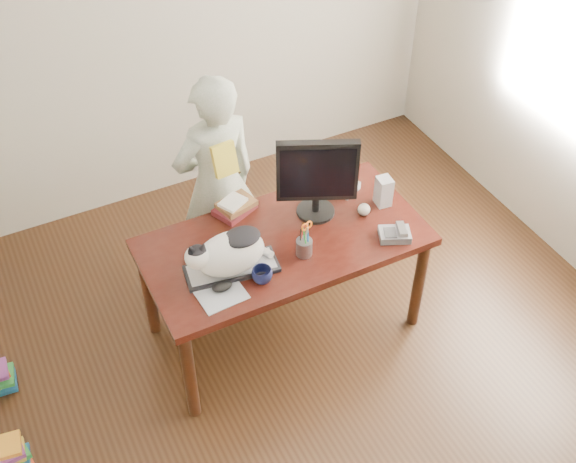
# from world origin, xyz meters

# --- Properties ---
(room) EXTENTS (4.50, 4.50, 4.50)m
(room) POSITION_xyz_m (0.00, 0.00, 1.35)
(room) COLOR black
(room) RESTS_ON ground
(desk) EXTENTS (1.60, 0.80, 0.75)m
(desk) POSITION_xyz_m (0.00, 0.68, 0.60)
(desk) COLOR black
(desk) RESTS_ON ground
(keyboard) EXTENTS (0.52, 0.26, 0.03)m
(keyboard) POSITION_xyz_m (-0.36, 0.51, 0.76)
(keyboard) COLOR black
(keyboard) RESTS_ON desk
(cat) EXTENTS (0.50, 0.29, 0.28)m
(cat) POSITION_xyz_m (-0.38, 0.51, 0.89)
(cat) COLOR white
(cat) RESTS_ON keyboard
(monitor) EXTENTS (0.44, 0.30, 0.52)m
(monitor) POSITION_xyz_m (0.26, 0.70, 1.04)
(monitor) COLOR black
(monitor) RESTS_ON desk
(pen_cup) EXTENTS (0.11, 0.11, 0.23)m
(pen_cup) POSITION_xyz_m (0.05, 0.45, 0.81)
(pen_cup) COLOR gray
(pen_cup) RESTS_ON desk
(mousepad) EXTENTS (0.26, 0.24, 0.01)m
(mousepad) POSITION_xyz_m (-0.48, 0.38, 0.75)
(mousepad) COLOR silver
(mousepad) RESTS_ON desk
(mouse) EXTENTS (0.12, 0.08, 0.04)m
(mouse) POSITION_xyz_m (-0.46, 0.40, 0.77)
(mouse) COLOR black
(mouse) RESTS_ON mousepad
(coffee_mug) EXTENTS (0.15, 0.15, 0.09)m
(coffee_mug) POSITION_xyz_m (-0.25, 0.36, 0.79)
(coffee_mug) COLOR #0C1133
(coffee_mug) RESTS_ON desk
(phone) EXTENTS (0.21, 0.19, 0.08)m
(phone) POSITION_xyz_m (0.57, 0.33, 0.78)
(phone) COLOR slate
(phone) RESTS_ON desk
(speaker) EXTENTS (0.09, 0.10, 0.18)m
(speaker) POSITION_xyz_m (0.66, 0.61, 0.84)
(speaker) COLOR #A8A8AB
(speaker) RESTS_ON desk
(baseball) EXTENTS (0.07, 0.07, 0.07)m
(baseball) POSITION_xyz_m (0.51, 0.58, 0.79)
(baseball) COLOR beige
(baseball) RESTS_ON desk
(book_stack) EXTENTS (0.28, 0.24, 0.09)m
(book_stack) POSITION_xyz_m (-0.15, 0.94, 0.79)
(book_stack) COLOR #491317
(book_stack) RESTS_ON desk
(calculator) EXTENTS (0.21, 0.23, 0.06)m
(calculator) POSITION_xyz_m (0.51, 0.84, 0.78)
(calculator) COLOR slate
(calculator) RESTS_ON desk
(person) EXTENTS (0.58, 0.41, 1.50)m
(person) POSITION_xyz_m (-0.15, 1.23, 0.75)
(person) COLOR silver
(person) RESTS_ON ground
(held_book) EXTENTS (0.15, 0.10, 0.20)m
(held_book) POSITION_xyz_m (-0.15, 1.06, 1.05)
(held_book) COLOR gold
(held_book) RESTS_ON person
(book_pile_a) EXTENTS (0.27, 0.22, 0.18)m
(book_pile_a) POSITION_xyz_m (-1.75, 0.40, 0.09)
(book_pile_a) COLOR red
(book_pile_a) RESTS_ON ground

